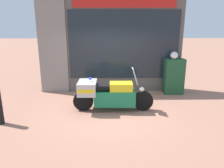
{
  "coord_description": "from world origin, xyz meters",
  "views": [
    {
      "loc": [
        -0.14,
        -6.37,
        2.64
      ],
      "look_at": [
        0.01,
        0.41,
        0.7
      ],
      "focal_mm": 35.0,
      "sensor_mm": 36.0,
      "label": 1
    }
  ],
  "objects": [
    {
      "name": "paramedic_motorcycle",
      "position": [
        -0.15,
        -0.09,
        0.54
      ],
      "size": [
        2.44,
        0.78,
        1.33
      ],
      "rotation": [
        0.0,
        0.0,
        -0.02
      ],
      "color": "black",
      "rests_on": "ground"
    },
    {
      "name": "shop_building",
      "position": [
        -0.43,
        2.0,
        1.76
      ],
      "size": [
        5.36,
        0.55,
        3.5
      ],
      "color": "#56514C",
      "rests_on": "ground"
    },
    {
      "name": "window_display",
      "position": [
        0.45,
        2.03,
        0.46
      ],
      "size": [
        3.86,
        0.3,
        1.92
      ],
      "color": "slate",
      "rests_on": "ground"
    },
    {
      "name": "utility_cabinet",
      "position": [
        2.35,
        1.51,
        0.66
      ],
      "size": [
        0.71,
        0.41,
        1.32
      ],
      "primitive_type": "cube",
      "color": "#1E4C2D",
      "rests_on": "ground"
    },
    {
      "name": "white_helmet",
      "position": [
        2.29,
        1.46,
        1.46
      ],
      "size": [
        0.27,
        0.27,
        0.27
      ],
      "primitive_type": "sphere",
      "color": "white",
      "rests_on": "utility_cabinet"
    },
    {
      "name": "ground_plane",
      "position": [
        0.0,
        0.0,
        0.0
      ],
      "size": [
        60.0,
        60.0,
        0.0
      ],
      "primitive_type": "plane",
      "color": "#9E6B56"
    }
  ]
}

